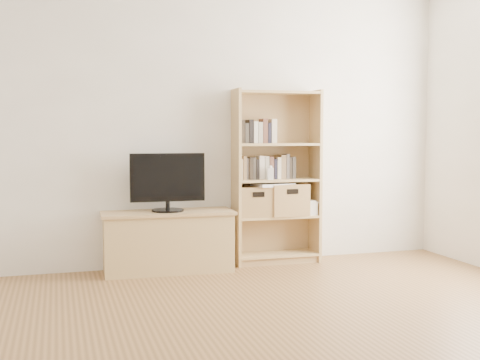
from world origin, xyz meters
name	(u,v)px	position (x,y,z in m)	size (l,w,h in m)	color
back_wall	(211,122)	(0.00, 2.50, 1.30)	(4.50, 0.02, 2.60)	silver
tv_stand	(168,243)	(-0.44, 2.30, 0.25)	(1.09, 0.41, 0.50)	tan
bookshelf	(276,177)	(0.58, 2.36, 0.80)	(0.80, 0.28, 1.59)	tan
television	(167,182)	(-0.44, 2.30, 0.77)	(0.64, 0.05, 0.50)	black
books_row_mid	(276,168)	(0.58, 2.38, 0.88)	(0.74, 0.14, 0.20)	beige
books_row_upper	(258,133)	(0.40, 2.38, 1.20)	(0.36, 0.13, 0.19)	beige
baby_monitor	(270,174)	(0.49, 2.27, 0.83)	(0.06, 0.04, 0.11)	white
basket_left	(254,201)	(0.37, 2.36, 0.58)	(0.33, 0.27, 0.27)	#956A43
basket_right	(286,199)	(0.68, 2.35, 0.59)	(0.35, 0.29, 0.29)	#956A43
laptop	(273,185)	(0.53, 2.34, 0.73)	(0.34, 0.24, 0.03)	white
magazine_stack	(304,208)	(0.85, 2.35, 0.50)	(0.17, 0.24, 0.11)	beige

